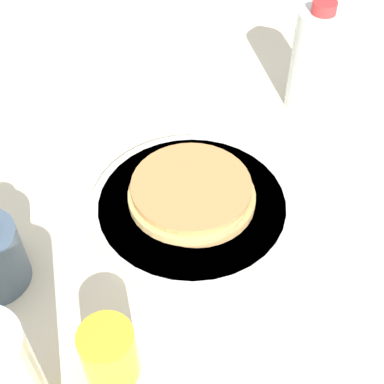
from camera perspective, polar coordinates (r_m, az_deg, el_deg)
ground_plane at (r=0.78m, az=-0.20°, el=-1.07°), size 4.00×4.00×0.00m
plate at (r=0.77m, az=-0.00°, el=-1.32°), size 0.29×0.29×0.01m
pancake_stack at (r=0.75m, az=0.03°, el=-0.18°), size 0.18×0.17×0.04m
juice_glass at (r=0.61m, az=-8.83°, el=-16.71°), size 0.06×0.06×0.08m
water_bottle_near at (r=0.99m, az=-10.56°, el=18.38°), size 0.08×0.08×0.25m
water_bottle_mid at (r=0.92m, az=12.89°, el=13.55°), size 0.08×0.08×0.19m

